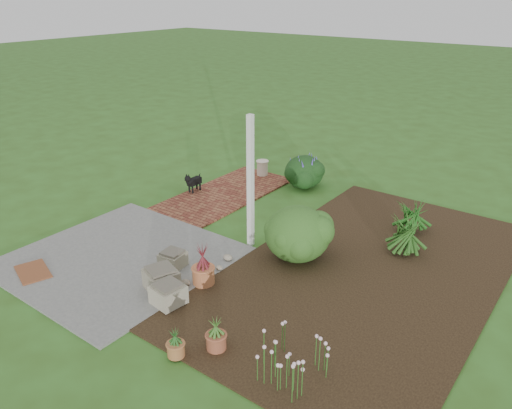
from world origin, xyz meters
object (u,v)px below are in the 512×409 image
Objects in this scene: stone_trough_near at (161,279)px; evergreen_shrub at (298,232)px; cream_ceramic_urn at (262,168)px; black_dog at (193,181)px.

evergreen_shrub is (1.18, 2.16, 0.33)m from stone_trough_near.
cream_ceramic_urn is (-1.82, 5.23, 0.03)m from stone_trough_near.
stone_trough_near is 5.54m from cream_ceramic_urn.
black_dog is at bearing -107.86° from cream_ceramic_urn.
black_dog reaches higher than cream_ceramic_urn.
evergreen_shrub reaches higher than cream_ceramic_urn.
black_dog is 0.45× the size of evergreen_shrub.
black_dog is 1.40× the size of cream_ceramic_urn.
evergreen_shrub reaches higher than black_dog.
cream_ceramic_urn is at bearing 109.17° from stone_trough_near.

